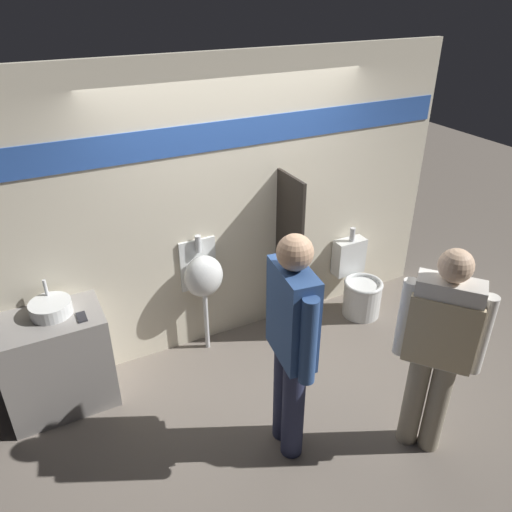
{
  "coord_description": "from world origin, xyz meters",
  "views": [
    {
      "loc": [
        -1.75,
        -3.24,
        3.19
      ],
      "look_at": [
        0.0,
        0.17,
        1.05
      ],
      "focal_mm": 35.0,
      "sensor_mm": 36.0,
      "label": 1
    }
  ],
  "objects_px": {
    "cell_phone": "(82,317)",
    "urinal_near_counter": "(203,276)",
    "sink_basin": "(51,308)",
    "person_with_lanyard": "(291,341)",
    "person_in_vest": "(439,341)",
    "toilet": "(359,287)"
  },
  "relations": [
    {
      "from": "sink_basin",
      "to": "urinal_near_counter",
      "type": "height_order",
      "value": "urinal_near_counter"
    },
    {
      "from": "toilet",
      "to": "person_in_vest",
      "type": "xyz_separation_m",
      "value": [
        -0.67,
        -1.66,
        0.7
      ]
    },
    {
      "from": "toilet",
      "to": "person_with_lanyard",
      "type": "bearing_deg",
      "value": -142.88
    },
    {
      "from": "toilet",
      "to": "cell_phone",
      "type": "bearing_deg",
      "value": -178.71
    },
    {
      "from": "urinal_near_counter",
      "to": "person_in_vest",
      "type": "xyz_separation_m",
      "value": [
        1.02,
        -1.84,
        0.19
      ]
    },
    {
      "from": "sink_basin",
      "to": "urinal_near_counter",
      "type": "relative_size",
      "value": 0.27
    },
    {
      "from": "urinal_near_counter",
      "to": "person_with_lanyard",
      "type": "relative_size",
      "value": 0.65
    },
    {
      "from": "cell_phone",
      "to": "toilet",
      "type": "distance_m",
      "value": 2.86
    },
    {
      "from": "urinal_near_counter",
      "to": "toilet",
      "type": "height_order",
      "value": "urinal_near_counter"
    },
    {
      "from": "person_in_vest",
      "to": "toilet",
      "type": "bearing_deg",
      "value": -61.76
    },
    {
      "from": "sink_basin",
      "to": "person_with_lanyard",
      "type": "height_order",
      "value": "person_with_lanyard"
    },
    {
      "from": "cell_phone",
      "to": "person_with_lanyard",
      "type": "bearing_deg",
      "value": -42.85
    },
    {
      "from": "urinal_near_counter",
      "to": "person_with_lanyard",
      "type": "xyz_separation_m",
      "value": [
        0.11,
        -1.37,
        0.19
      ]
    },
    {
      "from": "urinal_near_counter",
      "to": "person_in_vest",
      "type": "bearing_deg",
      "value": -60.96
    },
    {
      "from": "person_in_vest",
      "to": "cell_phone",
      "type": "bearing_deg",
      "value": 13.37
    },
    {
      "from": "person_in_vest",
      "to": "person_with_lanyard",
      "type": "bearing_deg",
      "value": 23.18
    },
    {
      "from": "cell_phone",
      "to": "toilet",
      "type": "height_order",
      "value": "toilet"
    },
    {
      "from": "sink_basin",
      "to": "person_with_lanyard",
      "type": "bearing_deg",
      "value": -42.29
    },
    {
      "from": "cell_phone",
      "to": "urinal_near_counter",
      "type": "height_order",
      "value": "urinal_near_counter"
    },
    {
      "from": "sink_basin",
      "to": "person_in_vest",
      "type": "height_order",
      "value": "person_in_vest"
    },
    {
      "from": "sink_basin",
      "to": "urinal_near_counter",
      "type": "xyz_separation_m",
      "value": [
        1.31,
        0.08,
        -0.12
      ]
    },
    {
      "from": "cell_phone",
      "to": "urinal_near_counter",
      "type": "relative_size",
      "value": 0.12
    }
  ]
}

